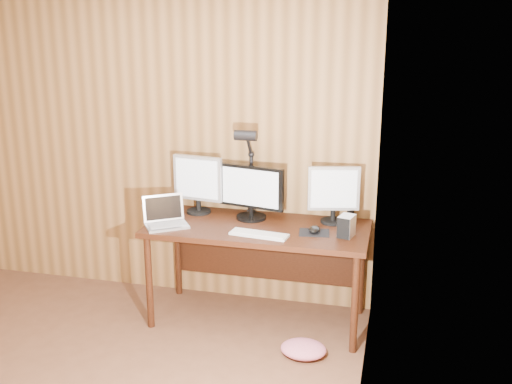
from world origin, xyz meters
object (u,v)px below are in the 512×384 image
at_px(monitor_center, 251,192).
at_px(monitor_right, 334,193).
at_px(desk, 260,238).
at_px(desk_lamp, 248,159).
at_px(keyboard, 259,234).
at_px(phone, 256,234).
at_px(mouse, 314,230).
at_px(laptop, 165,218).
at_px(speaker, 351,212).
at_px(monitor_left, 198,183).
at_px(hard_drive, 346,226).

relative_size(monitor_center, monitor_right, 1.21).
xyz_separation_m(desk, desk_lamp, (-0.12, 0.15, 0.56)).
distance_m(keyboard, phone, 0.02).
distance_m(mouse, phone, 0.41).
bearing_deg(desk, laptop, -162.30).
relative_size(laptop, mouse, 3.10).
relative_size(monitor_right, speaker, 3.23).
xyz_separation_m(keyboard, mouse, (0.36, 0.14, 0.01)).
bearing_deg(laptop, mouse, -29.52).
distance_m(desk, monitor_left, 0.64).
relative_size(monitor_center, laptop, 1.38).
relative_size(hard_drive, desk_lamp, 0.22).
height_order(monitor_right, laptop, monitor_right).
bearing_deg(phone, monitor_center, 96.28).
bearing_deg(speaker, monitor_center, -170.21).
distance_m(speaker, desk_lamp, 0.86).
distance_m(monitor_center, monitor_right, 0.61).
distance_m(monitor_right, phone, 0.66).
xyz_separation_m(monitor_right, hard_drive, (0.12, -0.27, -0.15)).
height_order(desk, monitor_left, monitor_left).
xyz_separation_m(monitor_right, laptop, (-1.18, -0.34, -0.17)).
xyz_separation_m(phone, speaker, (0.61, 0.47, 0.06)).
relative_size(desk, mouse, 13.31).
xyz_separation_m(desk, laptop, (-0.66, -0.21, 0.17)).
xyz_separation_m(monitor_left, monitor_right, (1.04, 0.01, -0.01)).
distance_m(monitor_left, laptop, 0.41).
distance_m(monitor_center, monitor_left, 0.43).
xyz_separation_m(monitor_left, laptop, (-0.14, -0.33, -0.19)).
relative_size(monitor_left, speaker, 3.41).
height_order(desk, laptop, laptop).
bearing_deg(speaker, hard_drive, -89.81).
bearing_deg(hard_drive, monitor_center, 177.41).
relative_size(keyboard, phone, 3.55).
height_order(monitor_center, laptop, monitor_center).
xyz_separation_m(keyboard, speaker, (0.58, 0.47, 0.06)).
bearing_deg(mouse, hard_drive, -25.05).
relative_size(desk, monitor_right, 3.78).
xyz_separation_m(desk, monitor_left, (-0.52, 0.12, 0.36)).
relative_size(monitor_left, hard_drive, 2.90).
bearing_deg(hard_drive, speaker, 104.33).
xyz_separation_m(mouse, hard_drive, (0.22, -0.02, 0.05)).
distance_m(monitor_left, speaker, 1.18).
xyz_separation_m(monitor_center, desk_lamp, (-0.04, 0.07, 0.23)).
xyz_separation_m(monitor_right, phone, (-0.48, -0.40, -0.22)).
xyz_separation_m(laptop, mouse, (1.08, 0.09, -0.03)).
bearing_deg(speaker, keyboard, -140.99).
bearing_deg(monitor_right, phone, -153.83).
xyz_separation_m(laptop, keyboard, (0.71, -0.06, -0.04)).
height_order(laptop, hard_drive, laptop).
bearing_deg(mouse, monitor_right, 47.82).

